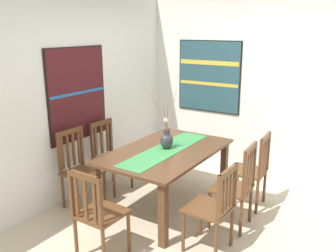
% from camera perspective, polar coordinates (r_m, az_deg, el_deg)
% --- Properties ---
extents(ground_plane, '(6.40, 6.40, 0.03)m').
position_cam_1_polar(ground_plane, '(4.22, 5.31, -15.97)').
color(ground_plane, beige).
extents(wall_back, '(6.40, 0.12, 2.70)m').
position_cam_1_polar(wall_back, '(4.80, -14.50, 5.01)').
color(wall_back, silver).
rests_on(wall_back, ground_plane).
extents(wall_side, '(0.12, 6.40, 2.70)m').
position_cam_1_polar(wall_side, '(5.40, 14.76, 6.10)').
color(wall_side, silver).
rests_on(wall_side, ground_plane).
extents(dining_table, '(1.67, 1.06, 0.74)m').
position_cam_1_polar(dining_table, '(4.39, -0.33, -5.06)').
color(dining_table, '#51331E').
rests_on(dining_table, ground_plane).
extents(table_runner, '(1.54, 0.36, 0.01)m').
position_cam_1_polar(table_runner, '(4.35, -0.33, -3.77)').
color(table_runner, '#388447').
rests_on(table_runner, dining_table).
extents(centerpiece_vase, '(0.28, 0.26, 0.72)m').
position_cam_1_polar(centerpiece_vase, '(4.36, -0.22, -2.05)').
color(centerpiece_vase, '#333338').
rests_on(centerpiece_vase, dining_table).
extents(chair_0, '(0.45, 0.45, 0.98)m').
position_cam_1_polar(chair_0, '(4.05, 10.96, -9.18)').
color(chair_0, brown).
rests_on(chair_0, ground_plane).
extents(chair_1, '(0.43, 0.43, 0.91)m').
position_cam_1_polar(chair_1, '(3.61, 7.37, -12.61)').
color(chair_1, brown).
rests_on(chair_1, ground_plane).
extents(chair_2, '(0.43, 0.43, 0.98)m').
position_cam_1_polar(chair_2, '(4.59, -13.96, -6.45)').
color(chair_2, brown).
rests_on(chair_2, ground_plane).
extents(chair_3, '(0.44, 0.44, 0.96)m').
position_cam_1_polar(chair_3, '(4.99, -9.30, -4.58)').
color(chair_3, brown).
rests_on(chair_3, ground_plane).
extents(chair_4, '(0.43, 0.43, 0.93)m').
position_cam_1_polar(chair_4, '(3.55, -11.20, -13.42)').
color(chair_4, brown).
rests_on(chair_4, ground_plane).
extents(chair_5, '(0.45, 0.45, 0.94)m').
position_cam_1_polar(chair_5, '(4.57, 13.38, -6.62)').
color(chair_5, brown).
rests_on(chair_5, ground_plane).
extents(painting_on_back_wall, '(0.97, 0.05, 1.19)m').
position_cam_1_polar(painting_on_back_wall, '(4.73, -14.24, 4.95)').
color(painting_on_back_wall, black).
extents(painting_on_side_wall, '(0.05, 1.04, 1.10)m').
position_cam_1_polar(painting_on_side_wall, '(5.63, 6.53, 7.84)').
color(painting_on_side_wall, black).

